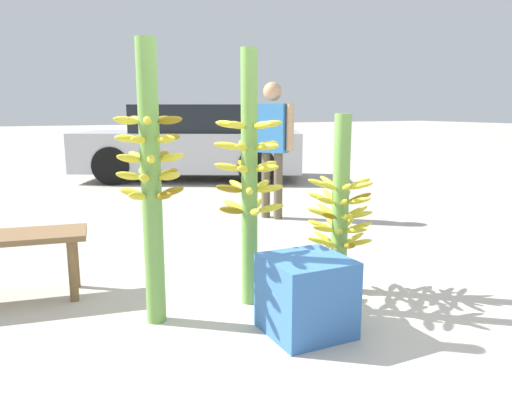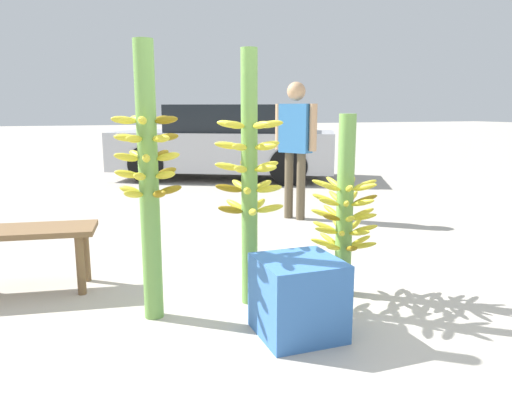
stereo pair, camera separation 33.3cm
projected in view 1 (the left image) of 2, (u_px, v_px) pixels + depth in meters
name	position (u px, v px, depth m)	size (l,w,h in m)	color
ground_plane	(274.00, 312.00, 3.28)	(80.00, 80.00, 0.00)	#B2AA9E
banana_stalk_left	(151.00, 180.00, 2.98)	(0.42, 0.42, 1.72)	#6B9E47
banana_stalk_center	(249.00, 176.00, 3.29)	(0.47, 0.47, 1.70)	#6B9E47
banana_stalk_right	(340.00, 208.00, 3.57)	(0.48, 0.48, 1.29)	#6B9E47
vendor_person	(272.00, 137.00, 5.94)	(0.39, 0.51, 1.63)	brown
market_bench	(0.00, 246.00, 3.41)	(1.17, 0.57, 0.47)	brown
parked_car	(193.00, 143.00, 9.45)	(4.48, 3.49, 1.39)	#B7B7BC
produce_crate	(306.00, 295.00, 2.95)	(0.46, 0.46, 0.46)	#386BB2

